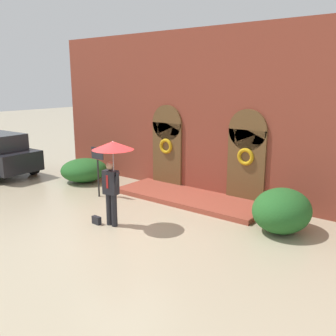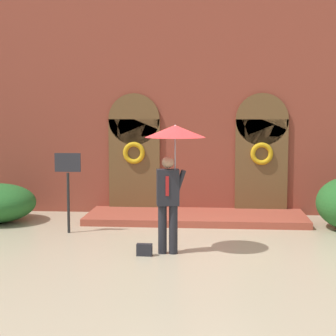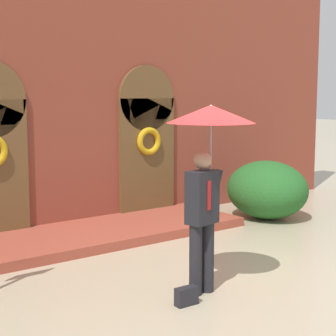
# 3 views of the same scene
# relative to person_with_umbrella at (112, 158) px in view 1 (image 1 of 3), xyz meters

# --- Properties ---
(ground_plane) EXTENTS (80.00, 80.00, 0.00)m
(ground_plane) POSITION_rel_person_with_umbrella_xyz_m (0.31, 0.09, -1.91)
(ground_plane) COLOR tan
(building_facade) EXTENTS (14.00, 2.30, 5.60)m
(building_facade) POSITION_rel_person_with_umbrella_xyz_m (0.31, 4.24, 0.77)
(building_facade) COLOR brown
(building_facade) RESTS_ON ground
(person_with_umbrella) EXTENTS (1.10, 1.10, 2.36)m
(person_with_umbrella) POSITION_rel_person_with_umbrella_xyz_m (0.00, 0.00, 0.00)
(person_with_umbrella) COLOR black
(person_with_umbrella) RESTS_ON ground
(handbag) EXTENTS (0.28, 0.13, 0.22)m
(handbag) POSITION_rel_person_with_umbrella_xyz_m (-0.51, -0.20, -1.80)
(handbag) COLOR black
(handbag) RESTS_ON ground
(sign_post) EXTENTS (0.56, 0.06, 1.72)m
(sign_post) POSITION_rel_person_with_umbrella_xyz_m (-2.37, 1.57, -0.75)
(sign_post) COLOR black
(sign_post) RESTS_ON ground
(shrub_left) EXTENTS (1.80, 1.82, 0.90)m
(shrub_left) POSITION_rel_person_with_umbrella_xyz_m (-4.35, 2.60, -1.46)
(shrub_left) COLOR #235B23
(shrub_left) RESTS_ON ground
(shrub_right) EXTENTS (1.49, 1.72, 1.16)m
(shrub_right) POSITION_rel_person_with_umbrella_xyz_m (3.75, 2.43, -1.33)
(shrub_right) COLOR #235B23
(shrub_right) RESTS_ON ground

